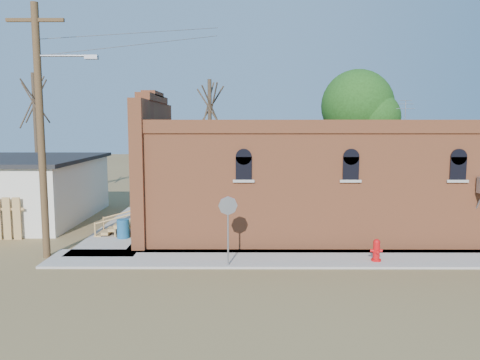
{
  "coord_description": "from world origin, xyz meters",
  "views": [
    {
      "loc": [
        -1.08,
        -15.41,
        4.84
      ],
      "look_at": [
        -1.15,
        4.93,
        2.4
      ],
      "focal_mm": 35.0,
      "sensor_mm": 36.0,
      "label": 1
    }
  ],
  "objects_px": {
    "fire_hydrant": "(376,250)",
    "stop_sign": "(228,212)",
    "trash_barrel": "(123,229)",
    "brick_bar": "(302,180)",
    "utility_pole": "(42,126)"
  },
  "relations": [
    {
      "from": "fire_hydrant",
      "to": "stop_sign",
      "type": "height_order",
      "value": "stop_sign"
    },
    {
      "from": "fire_hydrant",
      "to": "stop_sign",
      "type": "bearing_deg",
      "value": -159.11
    },
    {
      "from": "stop_sign",
      "to": "trash_barrel",
      "type": "height_order",
      "value": "stop_sign"
    },
    {
      "from": "fire_hydrant",
      "to": "trash_barrel",
      "type": "height_order",
      "value": "trash_barrel"
    },
    {
      "from": "fire_hydrant",
      "to": "trash_barrel",
      "type": "bearing_deg",
      "value": 176.5
    },
    {
      "from": "brick_bar",
      "to": "trash_barrel",
      "type": "relative_size",
      "value": 20.8
    },
    {
      "from": "utility_pole",
      "to": "trash_barrel",
      "type": "bearing_deg",
      "value": 51.14
    },
    {
      "from": "brick_bar",
      "to": "fire_hydrant",
      "type": "height_order",
      "value": "brick_bar"
    },
    {
      "from": "trash_barrel",
      "to": "utility_pole",
      "type": "bearing_deg",
      "value": -128.86
    },
    {
      "from": "utility_pole",
      "to": "trash_barrel",
      "type": "distance_m",
      "value": 5.44
    },
    {
      "from": "fire_hydrant",
      "to": "stop_sign",
      "type": "relative_size",
      "value": 0.33
    },
    {
      "from": "utility_pole",
      "to": "stop_sign",
      "type": "distance_m",
      "value": 7.3
    },
    {
      "from": "brick_bar",
      "to": "fire_hydrant",
      "type": "distance_m",
      "value": 5.68
    },
    {
      "from": "brick_bar",
      "to": "fire_hydrant",
      "type": "bearing_deg",
      "value": -68.18
    },
    {
      "from": "stop_sign",
      "to": "trash_barrel",
      "type": "xyz_separation_m",
      "value": [
        -4.52,
        3.8,
        -1.43
      ]
    }
  ]
}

